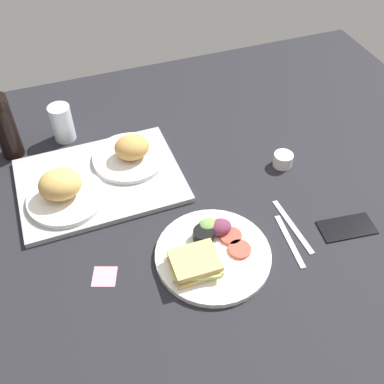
# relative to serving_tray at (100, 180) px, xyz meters

# --- Properties ---
(ground_plane) EXTENTS (1.90, 1.50, 0.03)m
(ground_plane) POSITION_rel_serving_tray_xyz_m (0.20, -0.19, -0.02)
(ground_plane) COLOR black
(serving_tray) EXTENTS (0.45, 0.34, 0.02)m
(serving_tray) POSITION_rel_serving_tray_xyz_m (0.00, 0.00, 0.00)
(serving_tray) COLOR #9EA0A3
(serving_tray) RESTS_ON ground_plane
(bread_plate_near) EXTENTS (0.21, 0.21, 0.09)m
(bread_plate_near) POSITION_rel_serving_tray_xyz_m (-0.10, -0.05, 0.04)
(bread_plate_near) COLOR white
(bread_plate_near) RESTS_ON serving_tray
(bread_plate_far) EXTENTS (0.21, 0.21, 0.08)m
(bread_plate_far) POSITION_rel_serving_tray_xyz_m (0.10, 0.05, 0.03)
(bread_plate_far) COLOR white
(bread_plate_far) RESTS_ON serving_tray
(plate_with_salad) EXTENTS (0.28, 0.28, 0.05)m
(plate_with_salad) POSITION_rel_serving_tray_xyz_m (0.20, -0.34, 0.01)
(plate_with_salad) COLOR white
(plate_with_salad) RESTS_ON ground_plane
(drinking_glass) EXTENTS (0.07, 0.07, 0.12)m
(drinking_glass) POSITION_rel_serving_tray_xyz_m (-0.06, 0.23, 0.05)
(drinking_glass) COLOR silver
(drinking_glass) RESTS_ON ground_plane
(soda_bottle) EXTENTS (0.06, 0.06, 0.20)m
(soda_bottle) POSITION_rel_serving_tray_xyz_m (-0.22, 0.21, 0.09)
(soda_bottle) COLOR black
(soda_bottle) RESTS_ON ground_plane
(espresso_cup) EXTENTS (0.06, 0.06, 0.04)m
(espresso_cup) POSITION_rel_serving_tray_xyz_m (0.52, -0.11, 0.01)
(espresso_cup) COLOR silver
(espresso_cup) RESTS_ON ground_plane
(fork) EXTENTS (0.03, 0.17, 0.01)m
(fork) POSITION_rel_serving_tray_xyz_m (0.41, -0.37, -0.01)
(fork) COLOR #B7B7BC
(fork) RESTS_ON ground_plane
(knife) EXTENTS (0.02, 0.19, 0.01)m
(knife) POSITION_rel_serving_tray_xyz_m (0.44, -0.33, -0.01)
(knife) COLOR #B7B7BC
(knife) RESTS_ON ground_plane
(cell_phone) EXTENTS (0.15, 0.09, 0.01)m
(cell_phone) POSITION_rel_serving_tray_xyz_m (0.57, -0.38, -0.00)
(cell_phone) COLOR black
(cell_phone) RESTS_ON ground_plane
(sticky_note) EXTENTS (0.07, 0.07, 0.00)m
(sticky_note) POSITION_rel_serving_tray_xyz_m (-0.06, -0.31, -0.01)
(sticky_note) COLOR pink
(sticky_note) RESTS_ON ground_plane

